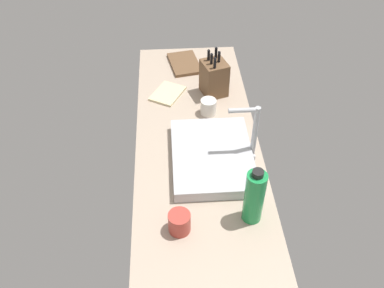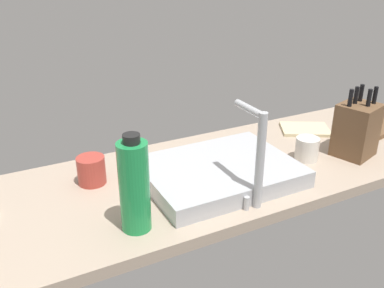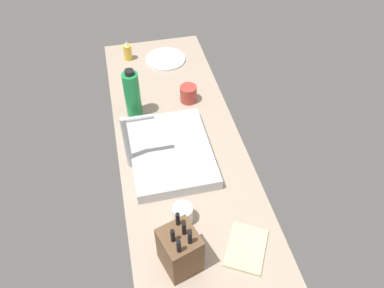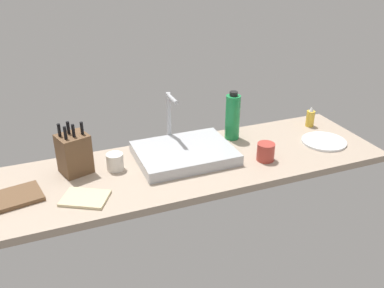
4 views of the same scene
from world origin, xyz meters
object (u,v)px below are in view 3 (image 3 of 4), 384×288
(soap_bottle, at_px, (128,52))
(water_bottle, at_px, (132,94))
(dinner_plate, at_px, (166,59))
(coffee_mug, at_px, (188,94))
(faucet, at_px, (129,139))
(dish_towel, at_px, (246,248))
(ceramic_cup, at_px, (183,214))
(knife_block, at_px, (180,250))
(sink_basin, at_px, (171,152))

(soap_bottle, bearing_deg, water_bottle, 177.53)
(dinner_plate, xyz_separation_m, coffee_mug, (-0.38, -0.05, 0.04))
(faucet, bearing_deg, dish_towel, -144.39)
(coffee_mug, bearing_deg, dinner_plate, 7.71)
(water_bottle, bearing_deg, soap_bottle, -2.47)
(dish_towel, distance_m, ceramic_cup, 0.26)
(knife_block, distance_m, soap_bottle, 1.30)
(knife_block, bearing_deg, dish_towel, -107.43)
(sink_basin, relative_size, coffee_mug, 5.31)
(dish_towel, relative_size, coffee_mug, 2.12)
(sink_basin, xyz_separation_m, dish_towel, (-0.50, -0.18, -0.02))
(knife_block, height_order, soap_bottle, knife_block)
(soap_bottle, height_order, dish_towel, soap_bottle)
(sink_basin, height_order, faucet, faucet)
(sink_basin, relative_size, water_bottle, 1.76)
(coffee_mug, bearing_deg, sink_basin, 155.88)
(sink_basin, height_order, soap_bottle, soap_bottle)
(sink_basin, relative_size, faucet, 1.65)
(soap_bottle, xyz_separation_m, dinner_plate, (-0.06, -0.21, -0.04))
(soap_bottle, relative_size, coffee_mug, 1.37)
(sink_basin, distance_m, coffee_mug, 0.39)
(water_bottle, distance_m, dish_towel, 0.88)
(faucet, bearing_deg, soap_bottle, -4.68)
(dinner_plate, bearing_deg, soap_bottle, 74.35)
(knife_block, relative_size, dish_towel, 1.32)
(knife_block, xyz_separation_m, ceramic_cup, (0.17, -0.04, -0.05))
(knife_block, bearing_deg, sink_basin, -24.33)
(sink_basin, height_order, coffee_mug, coffee_mug)
(soap_bottle, distance_m, coffee_mug, 0.51)
(dinner_plate, distance_m, ceramic_cup, 1.08)
(faucet, bearing_deg, dinner_plate, -20.04)
(dish_towel, bearing_deg, water_bottle, 20.47)
(faucet, relative_size, water_bottle, 1.07)
(sink_basin, xyz_separation_m, soap_bottle, (0.79, 0.10, 0.02))
(knife_block, bearing_deg, coffee_mug, -31.85)
(sink_basin, distance_m, faucet, 0.21)
(faucet, bearing_deg, knife_block, -167.68)
(water_bottle, bearing_deg, coffee_mug, -81.99)
(soap_bottle, distance_m, dinner_plate, 0.22)
(water_bottle, height_order, dish_towel, water_bottle)
(soap_bottle, distance_m, water_bottle, 0.48)
(soap_bottle, height_order, coffee_mug, soap_bottle)
(sink_basin, xyz_separation_m, dinner_plate, (0.74, -0.11, -0.02))
(coffee_mug, bearing_deg, faucet, 138.52)
(knife_block, relative_size, coffee_mug, 2.80)
(dinner_plate, distance_m, coffee_mug, 0.39)
(faucet, bearing_deg, coffee_mug, -41.48)
(soap_bottle, relative_size, dish_towel, 0.64)
(sink_basin, xyz_separation_m, faucet, (-0.01, 0.17, 0.13))
(sink_basin, xyz_separation_m, coffee_mug, (0.35, -0.16, 0.02))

